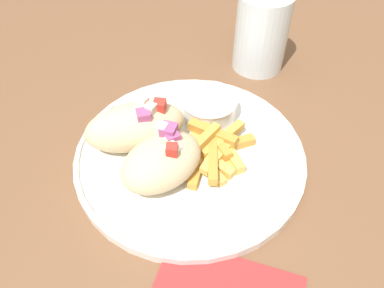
{
  "coord_description": "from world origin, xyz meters",
  "views": [
    {
      "loc": [
        -0.0,
        -0.32,
        1.09
      ],
      "look_at": [
        -0.02,
        -0.0,
        0.75
      ],
      "focal_mm": 35.0,
      "sensor_mm": 36.0,
      "label": 1
    }
  ],
  "objects_px": {
    "sauce_ramekin": "(214,105)",
    "pita_sandwich_near": "(165,161)",
    "fries_pile": "(214,151)",
    "pita_sandwich_far": "(138,126)",
    "water_glass": "(263,35)",
    "plate": "(192,157)"
  },
  "relations": [
    {
      "from": "sauce_ramekin",
      "to": "pita_sandwich_near",
      "type": "bearing_deg",
      "value": -116.61
    },
    {
      "from": "fries_pile",
      "to": "sauce_ramekin",
      "type": "height_order",
      "value": "fries_pile"
    },
    {
      "from": "pita_sandwich_near",
      "to": "pita_sandwich_far",
      "type": "bearing_deg",
      "value": 82.48
    },
    {
      "from": "pita_sandwich_near",
      "to": "water_glass",
      "type": "height_order",
      "value": "water_glass"
    },
    {
      "from": "plate",
      "to": "fries_pile",
      "type": "distance_m",
      "value": 0.03
    },
    {
      "from": "fries_pile",
      "to": "sauce_ramekin",
      "type": "relative_size",
      "value": 1.33
    },
    {
      "from": "sauce_ramekin",
      "to": "water_glass",
      "type": "relative_size",
      "value": 0.64
    },
    {
      "from": "sauce_ramekin",
      "to": "fries_pile",
      "type": "bearing_deg",
      "value": -88.98
    },
    {
      "from": "sauce_ramekin",
      "to": "water_glass",
      "type": "bearing_deg",
      "value": 63.14
    },
    {
      "from": "plate",
      "to": "water_glass",
      "type": "bearing_deg",
      "value": 65.74
    },
    {
      "from": "pita_sandwich_far",
      "to": "fries_pile",
      "type": "distance_m",
      "value": 0.1
    },
    {
      "from": "plate",
      "to": "sauce_ramekin",
      "type": "distance_m",
      "value": 0.08
    },
    {
      "from": "pita_sandwich_far",
      "to": "water_glass",
      "type": "height_order",
      "value": "water_glass"
    },
    {
      "from": "fries_pile",
      "to": "water_glass",
      "type": "relative_size",
      "value": 0.85
    },
    {
      "from": "pita_sandwich_far",
      "to": "water_glass",
      "type": "xyz_separation_m",
      "value": [
        0.17,
        0.21,
        0.01
      ]
    },
    {
      "from": "fries_pile",
      "to": "sauce_ramekin",
      "type": "distance_m",
      "value": 0.08
    },
    {
      "from": "pita_sandwich_near",
      "to": "sauce_ramekin",
      "type": "distance_m",
      "value": 0.13
    },
    {
      "from": "plate",
      "to": "water_glass",
      "type": "height_order",
      "value": "water_glass"
    },
    {
      "from": "pita_sandwich_near",
      "to": "fries_pile",
      "type": "xyz_separation_m",
      "value": [
        0.06,
        0.04,
        -0.02
      ]
    },
    {
      "from": "fries_pile",
      "to": "water_glass",
      "type": "distance_m",
      "value": 0.24
    },
    {
      "from": "plate",
      "to": "water_glass",
      "type": "relative_size",
      "value": 2.4
    },
    {
      "from": "sauce_ramekin",
      "to": "plate",
      "type": "bearing_deg",
      "value": -109.1
    }
  ]
}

